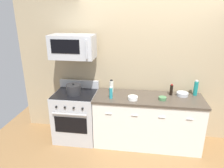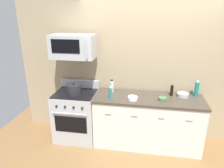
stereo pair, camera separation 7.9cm
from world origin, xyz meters
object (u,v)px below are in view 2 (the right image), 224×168
Objects in this scene: bottle_soy_sauce_dark at (172,90)px; bowl_steel_prep at (183,95)px; microwave at (73,46)px; bowl_white_ceramic at (133,98)px; bowl_green_glaze at (162,99)px; bottle_vinegar_white at (112,86)px; range_oven at (77,115)px; bottle_sparkling_teal at (197,89)px; stockpot at (74,89)px; bottle_dish_soap at (111,93)px.

bowl_steel_prep is (0.19, -0.01, -0.06)m from bottle_soy_sauce_dark.
microwave is at bearing -176.31° from bottle_soy_sauce_dark.
bowl_white_ceramic is 1.25× the size of bowl_green_glaze.
bowl_white_ceramic reaches higher than bowl_green_glaze.
bottle_vinegar_white is 1.25m from bowl_steel_prep.
range_oven reaches higher than bowl_green_glaze.
range_oven is at bearing 176.92° from bowl_green_glaze.
bottle_sparkling_teal reaches higher than stockpot.
bottle_vinegar_white is at bearing 165.33° from bowl_green_glaze.
bowl_steel_prep is (1.22, 0.28, -0.06)m from bottle_dish_soap.
bottle_vinegar_white reaches higher than bowl_steel_prep.
microwave reaches higher than bowl_white_ceramic.
bowl_steel_prep reaches higher than bowl_green_glaze.
bowl_green_glaze is at bearing -14.67° from bottle_vinegar_white.
bottle_soy_sauce_dark is 0.73× the size of bottle_sparkling_teal.
microwave is 3.60× the size of bottle_dish_soap.
bottle_dish_soap reaches higher than bottle_soy_sauce_dark.
microwave is 3.76× the size of bowl_steel_prep.
bottle_vinegar_white is at bearing 144.02° from bowl_white_ceramic.
bottle_dish_soap is 1.07m from bottle_soy_sauce_dark.
bowl_white_ceramic is at bearing -161.20° from bowl_steel_prep.
bottle_soy_sauce_dark is 0.20m from bowl_steel_prep.
stockpot reaches higher than bottle_dish_soap.
microwave reaches higher than bowl_steel_prep.
bottle_vinegar_white is at bearing -177.83° from bottle_sparkling_teal.
bowl_steel_prep is 1.51× the size of bowl_green_glaze.
bowl_green_glaze is at bearing -125.07° from bottle_soy_sauce_dark.
bottle_dish_soap is 1.05× the size of bowl_steel_prep.
bottle_dish_soap is 1.25m from bowl_steel_prep.
bottle_sparkling_teal is at bearing 5.56° from range_oven.
stockpot reaches higher than bowl_steel_prep.
bottle_sparkling_teal reaches higher than bowl_white_ceramic.
bottle_soy_sauce_dark is 1.72m from stockpot.
bottle_dish_soap is at bearing -164.15° from bottle_soy_sauce_dark.
microwave is 2.85× the size of stockpot.
bottle_soy_sauce_dark reaches higher than bowl_white_ceramic.
microwave is 0.75m from stockpot.
bottle_soy_sauce_dark is at bearing 177.53° from bowl_steel_prep.
bowl_steel_prep is at bearing 4.41° from range_oven.
microwave is at bearing 89.71° from range_oven.
bottle_dish_soap is at bearing 179.20° from bowl_white_ceramic.
microwave reaches higher than bottle_vinegar_white.
stockpot is at bearing -162.47° from bottle_vinegar_white.
range_oven is 4.59× the size of bottle_vinegar_white.
bowl_steel_prep is (-0.23, -0.06, -0.10)m from bottle_sparkling_teal.
bottle_sparkling_teal is (2.12, 0.16, -0.70)m from microwave.
microwave is at bearing 89.87° from stockpot.
range_oven is at bearing -174.44° from bottle_sparkling_teal.
bowl_steel_prep is at bearing 18.80° from bowl_white_ceramic.
bottle_dish_soap is (0.68, -0.14, 0.55)m from range_oven.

